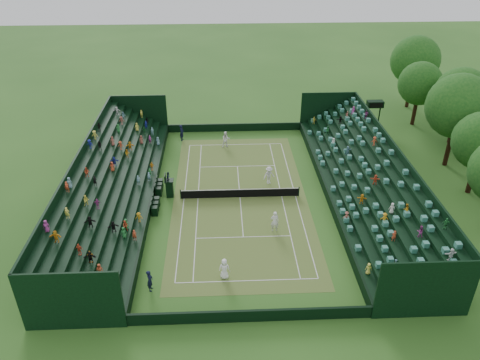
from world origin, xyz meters
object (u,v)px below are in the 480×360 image
Objects in this scene: tennis_net at (240,193)px; umpire_chair at (169,186)px; player_near_west at (224,269)px; player_far_west at (226,140)px; player_far_east at (269,175)px; player_near_east at (275,221)px.

umpire_chair is (-6.89, 0.56, 0.64)m from tennis_net.
player_near_west is 22.74m from player_far_west.
player_far_east is at bearing -75.01° from player_far_west.
player_near_east is at bearing -63.59° from tennis_net.
umpire_chair is at bearing 175.33° from tennis_net.
player_far_east reaches higher than player_near_west.
umpire_chair is 1.36× the size of player_near_east.
player_far_west is at bearing -79.82° from player_near_west.
player_near_east is at bearing -32.46° from umpire_chair.
player_near_east is at bearing -116.27° from player_far_east.
umpire_chair reaches higher than tennis_net.
player_near_east is 8.21m from player_far_east.
player_far_west is 1.03× the size of player_far_east.
umpire_chair reaches higher than player_far_west.
player_far_west is at bearing 92.08° from player_far_east.
player_far_west is (-3.92, 16.87, -0.02)m from player_near_east.
umpire_chair is 1.43× the size of player_far_east.
player_near_east is (9.66, -6.14, -0.16)m from umpire_chair.
umpire_chair is 1.39× the size of player_far_west.
umpire_chair reaches higher than player_far_east.
player_near_east reaches higher than player_near_west.
player_near_east is (2.77, -5.58, 0.48)m from tennis_net.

